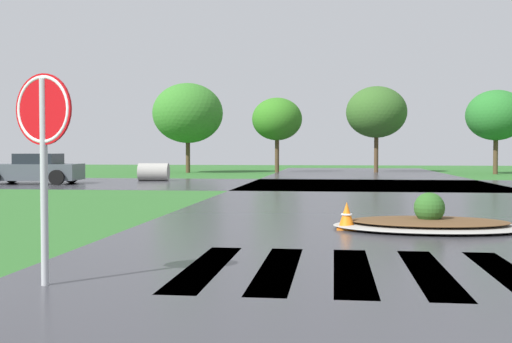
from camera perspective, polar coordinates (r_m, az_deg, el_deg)
The scene contains 9 objects.
asphalt_roadway at distance 12.74m, azimuth 14.13°, elevation -4.65°, with size 10.65×80.00×0.01m, color #35353A.
asphalt_cross_road at distance 27.17m, azimuth 10.34°, elevation -1.17°, with size 90.00×9.59×0.01m, color #35353A.
crosswalk_stripes at distance 7.96m, azimuth 18.55°, elevation -8.63°, with size 6.75×3.12×0.01m.
stop_sign at distance 7.10m, azimuth -18.57°, elevation 3.61°, with size 0.73×0.27×2.26m.
median_island at distance 12.03m, azimuth 15.31°, elevation -4.46°, with size 3.49×2.15×0.68m.
car_silver_hatch at distance 29.11m, azimuth -19.31°, elevation 0.15°, with size 4.15×2.52×1.31m.
drainage_pipe_stack at distance 30.58m, azimuth -9.19°, elevation -0.05°, with size 1.48×0.95×0.84m.
traffic_cone at distance 11.70m, azimuth 8.16°, elevation -4.03°, with size 0.36×0.36×0.51m.
background_treeline at distance 41.33m, azimuth 11.60°, elevation 4.99°, with size 35.73×6.38×5.81m.
Camera 1 is at (-1.58, -2.56, 1.44)m, focal length 44.48 mm.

